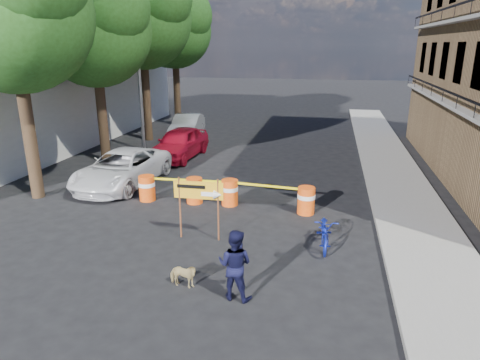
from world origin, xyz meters
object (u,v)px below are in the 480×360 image
at_px(detour_sign, 205,195).
at_px(dog, 183,276).
at_px(barrel_mid_right, 230,192).
at_px(sedan_silver, 187,126).
at_px(suv_white, 122,168).
at_px(sedan_red, 180,143).
at_px(barrel_far_left, 147,188).
at_px(barrel_far_right, 306,200).
at_px(bicycle, 326,217).
at_px(barrel_mid_left, 194,190).
at_px(pedestrian, 235,265).

height_order(detour_sign, dog, detour_sign).
height_order(barrel_mid_right, sedan_silver, sedan_silver).
bearing_deg(suv_white, detour_sign, -37.46).
bearing_deg(suv_white, barrel_mid_right, -11.13).
bearing_deg(sedan_red, barrel_far_left, -77.68).
xyz_separation_m(barrel_far_right, suv_white, (-7.24, 1.53, 0.21)).
relative_size(barrel_mid_right, suv_white, 0.18).
bearing_deg(sedan_red, suv_white, -95.74).
bearing_deg(barrel_mid_right, barrel_far_right, -5.60).
height_order(barrel_far_left, bicycle, bicycle).
height_order(barrel_mid_right, barrel_far_right, same).
bearing_deg(sedan_silver, sedan_red, -82.20).
relative_size(barrel_mid_left, barrel_mid_right, 1.00).
bearing_deg(dog, barrel_far_left, 36.34).
height_order(detour_sign, bicycle, detour_sign).
distance_m(detour_sign, suv_white, 6.17).
xyz_separation_m(barrel_mid_right, sedan_red, (-3.85, 5.79, 0.27)).
distance_m(bicycle, sedan_red, 11.01).
distance_m(barrel_far_right, pedestrian, 5.40).
xyz_separation_m(barrel_far_right, dog, (-2.46, -5.10, -0.17)).
height_order(pedestrian, sedan_red, pedestrian).
height_order(bicycle, sedan_red, bicycle).
relative_size(barrel_far_right, sedan_silver, 0.22).
distance_m(barrel_mid_left, sedan_silver, 11.12).
relative_size(pedestrian, sedan_red, 0.37).
xyz_separation_m(barrel_far_left, barrel_mid_left, (1.72, 0.10, 0.00)).
bearing_deg(barrel_far_left, barrel_far_right, -1.14).
bearing_deg(sedan_red, barrel_far_right, -39.17).
xyz_separation_m(barrel_mid_right, pedestrian, (1.41, -5.51, 0.33)).
bearing_deg(barrel_far_right, suv_white, 168.06).
height_order(barrel_far_left, barrel_mid_right, same).
bearing_deg(sedan_silver, barrel_far_left, -85.40).
distance_m(bicycle, dog, 4.20).
bearing_deg(dog, barrel_mid_right, 7.02).
xyz_separation_m(barrel_mid_right, suv_white, (-4.62, 1.27, 0.21)).
bearing_deg(sedan_red, barrel_mid_right, -52.47).
height_order(barrel_far_left, barrel_far_right, same).
bearing_deg(barrel_far_right, barrel_mid_right, 174.40).
xyz_separation_m(bicycle, sedan_silver, (-8.29, 13.01, -0.20)).
height_order(pedestrian, suv_white, pedestrian).
xyz_separation_m(pedestrian, bicycle, (1.86, 2.91, 0.08)).
relative_size(pedestrian, dog, 2.28).
xyz_separation_m(sedan_red, sedan_silver, (-1.16, 4.62, -0.05)).
relative_size(detour_sign, pedestrian, 1.13).
bearing_deg(barrel_far_left, bicycle, -21.42).
bearing_deg(suv_white, dog, -49.92).
distance_m(barrel_far_right, detour_sign, 3.79).
distance_m(bicycle, sedan_silver, 15.42).
xyz_separation_m(barrel_mid_right, detour_sign, (-0.04, -2.81, 0.85)).
xyz_separation_m(barrel_mid_right, barrel_far_right, (2.62, -0.26, 0.00)).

